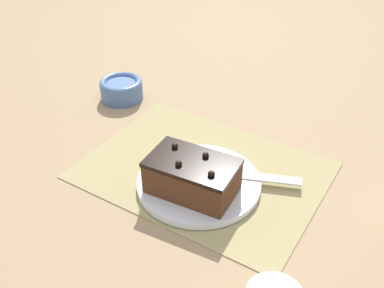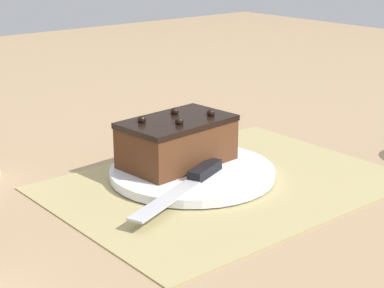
% 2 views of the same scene
% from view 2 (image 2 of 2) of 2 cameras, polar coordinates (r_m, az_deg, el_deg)
% --- Properties ---
extents(ground_plane, '(3.00, 3.00, 0.00)m').
position_cam_2_polar(ground_plane, '(0.89, 2.88, -3.64)').
color(ground_plane, '#9E7F5B').
extents(placemat_woven, '(0.46, 0.34, 0.00)m').
position_cam_2_polar(placemat_woven, '(0.89, 2.89, -3.52)').
color(placemat_woven, tan).
rests_on(placemat_woven, ground_plane).
extents(cake_plate, '(0.23, 0.23, 0.01)m').
position_cam_2_polar(cake_plate, '(0.91, 0.03, -2.50)').
color(cake_plate, white).
rests_on(cake_plate, placemat_woven).
extents(chocolate_cake, '(0.17, 0.11, 0.08)m').
position_cam_2_polar(chocolate_cake, '(0.91, -1.33, 0.27)').
color(chocolate_cake, '#512D19').
rests_on(chocolate_cake, cake_plate).
extents(serving_knife, '(0.20, 0.10, 0.01)m').
position_cam_2_polar(serving_knife, '(0.85, 0.06, -3.18)').
color(serving_knife, black).
rests_on(serving_knife, cake_plate).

